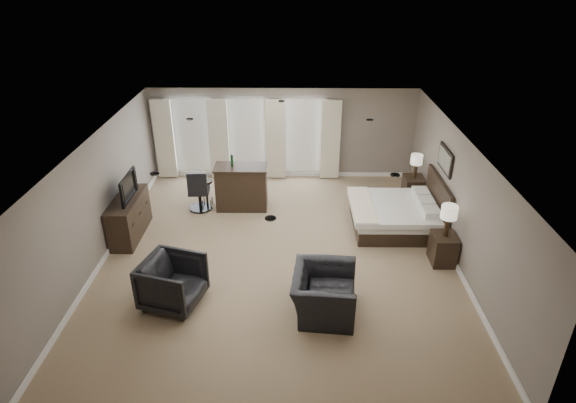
{
  "coord_description": "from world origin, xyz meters",
  "views": [
    {
      "loc": [
        0.32,
        -8.8,
        5.82
      ],
      "look_at": [
        0.2,
        0.4,
        1.1
      ],
      "focal_mm": 30.0,
      "sensor_mm": 36.0,
      "label": 1
    }
  ],
  "objects_px": {
    "dresser": "(129,217)",
    "desk_chair": "(199,190)",
    "bed": "(390,204)",
    "bar_stool_right": "(254,176)",
    "bar_counter": "(242,187)",
    "lamp_far": "(416,166)",
    "armchair_far": "(172,280)",
    "bar_stool_left": "(207,193)",
    "nightstand_near": "(443,249)",
    "tv": "(126,196)",
    "nightstand_far": "(413,189)",
    "lamp_near": "(448,221)",
    "armchair_near": "(324,286)"
  },
  "relations": [
    {
      "from": "nightstand_near",
      "to": "lamp_far",
      "type": "height_order",
      "value": "lamp_far"
    },
    {
      "from": "dresser",
      "to": "armchair_near",
      "type": "xyz_separation_m",
      "value": [
        4.32,
        -2.65,
        0.08
      ]
    },
    {
      "from": "nightstand_far",
      "to": "armchair_near",
      "type": "xyz_separation_m",
      "value": [
        -2.6,
        -4.53,
        0.22
      ]
    },
    {
      "from": "bar_stool_left",
      "to": "armchair_near",
      "type": "bearing_deg",
      "value": -56.16
    },
    {
      "from": "bar_counter",
      "to": "desk_chair",
      "type": "bearing_deg",
      "value": -174.27
    },
    {
      "from": "bar_stool_left",
      "to": "bar_counter",
      "type": "bearing_deg",
      "value": -6.85
    },
    {
      "from": "bed",
      "to": "bar_stool_right",
      "type": "bearing_deg",
      "value": 148.56
    },
    {
      "from": "tv",
      "to": "bar_stool_left",
      "type": "height_order",
      "value": "tv"
    },
    {
      "from": "armchair_far",
      "to": "bed",
      "type": "bearing_deg",
      "value": -41.23
    },
    {
      "from": "bed",
      "to": "lamp_far",
      "type": "relative_size",
      "value": 3.14
    },
    {
      "from": "nightstand_far",
      "to": "bar_stool_left",
      "type": "distance_m",
      "value": 5.41
    },
    {
      "from": "bed",
      "to": "armchair_far",
      "type": "relative_size",
      "value": 1.91
    },
    {
      "from": "lamp_far",
      "to": "bed",
      "type": "bearing_deg",
      "value": -121.54
    },
    {
      "from": "nightstand_far",
      "to": "lamp_near",
      "type": "bearing_deg",
      "value": -90.0
    },
    {
      "from": "armchair_near",
      "to": "nightstand_far",
      "type": "bearing_deg",
      "value": -23.96
    },
    {
      "from": "dresser",
      "to": "tv",
      "type": "distance_m",
      "value": 0.54
    },
    {
      "from": "dresser",
      "to": "lamp_far",
      "type": "bearing_deg",
      "value": 15.23
    },
    {
      "from": "dresser",
      "to": "desk_chair",
      "type": "relative_size",
      "value": 1.47
    },
    {
      "from": "armchair_far",
      "to": "bar_stool_left",
      "type": "height_order",
      "value": "armchair_far"
    },
    {
      "from": "nightstand_far",
      "to": "tv",
      "type": "height_order",
      "value": "tv"
    },
    {
      "from": "bed",
      "to": "tv",
      "type": "relative_size",
      "value": 1.93
    },
    {
      "from": "nightstand_far",
      "to": "lamp_far",
      "type": "height_order",
      "value": "lamp_far"
    },
    {
      "from": "bar_counter",
      "to": "lamp_far",
      "type": "bearing_deg",
      "value": 5.94
    },
    {
      "from": "nightstand_near",
      "to": "armchair_near",
      "type": "distance_m",
      "value": 3.08
    },
    {
      "from": "nightstand_far",
      "to": "lamp_far",
      "type": "relative_size",
      "value": 1.05
    },
    {
      "from": "armchair_near",
      "to": "bar_stool_left",
      "type": "xyz_separation_m",
      "value": [
        -2.8,
        4.18,
        -0.2
      ]
    },
    {
      "from": "bar_stool_left",
      "to": "bar_stool_right",
      "type": "bearing_deg",
      "value": 39.52
    },
    {
      "from": "bar_counter",
      "to": "nightstand_near",
      "type": "bearing_deg",
      "value": -28.58
    },
    {
      "from": "lamp_far",
      "to": "armchair_far",
      "type": "distance_m",
      "value": 6.91
    },
    {
      "from": "nightstand_near",
      "to": "bar_counter",
      "type": "distance_m",
      "value": 5.1
    },
    {
      "from": "dresser",
      "to": "bar_stool_left",
      "type": "xyz_separation_m",
      "value": [
        1.52,
        1.53,
        -0.12
      ]
    },
    {
      "from": "lamp_near",
      "to": "armchair_far",
      "type": "height_order",
      "value": "lamp_near"
    },
    {
      "from": "tv",
      "to": "bar_counter",
      "type": "xyz_separation_m",
      "value": [
        2.45,
        1.42,
        -0.44
      ]
    },
    {
      "from": "bar_stool_right",
      "to": "desk_chair",
      "type": "bearing_deg",
      "value": -137.9
    },
    {
      "from": "lamp_far",
      "to": "desk_chair",
      "type": "relative_size",
      "value": 0.57
    },
    {
      "from": "lamp_near",
      "to": "bar_counter",
      "type": "bearing_deg",
      "value": 151.42
    },
    {
      "from": "lamp_far",
      "to": "dresser",
      "type": "height_order",
      "value": "lamp_far"
    },
    {
      "from": "nightstand_near",
      "to": "bar_counter",
      "type": "bearing_deg",
      "value": 151.42
    },
    {
      "from": "dresser",
      "to": "bed",
      "type": "bearing_deg",
      "value": 4.12
    },
    {
      "from": "lamp_far",
      "to": "bar_counter",
      "type": "bearing_deg",
      "value": -174.06
    },
    {
      "from": "bar_counter",
      "to": "bar_stool_left",
      "type": "height_order",
      "value": "bar_counter"
    },
    {
      "from": "nightstand_near",
      "to": "bar_stool_left",
      "type": "xyz_separation_m",
      "value": [
        -5.4,
        2.55,
        0.03
      ]
    },
    {
      "from": "nightstand_near",
      "to": "nightstand_far",
      "type": "xyz_separation_m",
      "value": [
        0.0,
        2.9,
        0.01
      ]
    },
    {
      "from": "tv",
      "to": "desk_chair",
      "type": "relative_size",
      "value": 0.93
    },
    {
      "from": "desk_chair",
      "to": "bar_counter",
      "type": "bearing_deg",
      "value": -177.63
    },
    {
      "from": "dresser",
      "to": "armchair_near",
      "type": "height_order",
      "value": "armchair_near"
    },
    {
      "from": "lamp_near",
      "to": "armchair_far",
      "type": "distance_m",
      "value": 5.57
    },
    {
      "from": "bar_stool_right",
      "to": "nightstand_far",
      "type": "bearing_deg",
      "value": -8.04
    },
    {
      "from": "lamp_near",
      "to": "lamp_far",
      "type": "height_order",
      "value": "lamp_near"
    },
    {
      "from": "bed",
      "to": "bar_stool_right",
      "type": "height_order",
      "value": "bed"
    }
  ]
}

